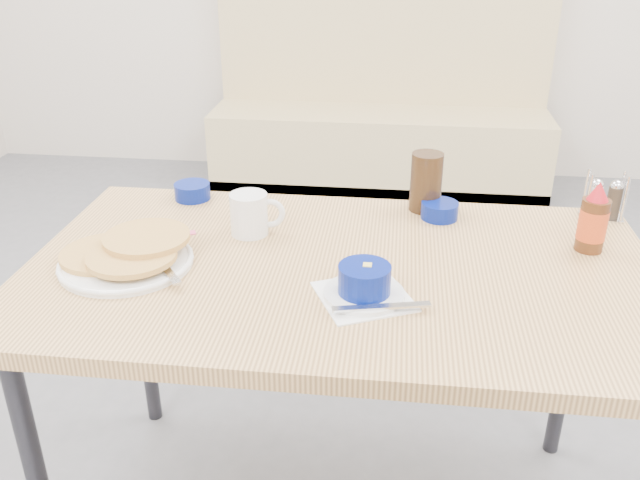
# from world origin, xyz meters

# --- Properties ---
(booth_bench) EXTENTS (1.90, 0.56, 1.22)m
(booth_bench) POSITION_xyz_m (0.00, 2.78, 0.35)
(booth_bench) COLOR tan
(booth_bench) RESTS_ON ground
(dining_table) EXTENTS (1.40, 0.80, 0.76)m
(dining_table) POSITION_xyz_m (0.00, 0.25, 0.70)
(dining_table) COLOR tan
(dining_table) RESTS_ON ground
(pancake_plate) EXTENTS (0.31, 0.29, 0.05)m
(pancake_plate) POSITION_xyz_m (-0.47, 0.20, 0.78)
(pancake_plate) COLOR white
(pancake_plate) RESTS_ON dining_table
(coffee_mug) EXTENTS (0.13, 0.09, 0.10)m
(coffee_mug) POSITION_xyz_m (-0.23, 0.39, 0.81)
(coffee_mug) COLOR white
(coffee_mug) RESTS_ON dining_table
(grits_setting) EXTENTS (0.25, 0.23, 0.07)m
(grits_setting) POSITION_xyz_m (0.06, 0.12, 0.79)
(grits_setting) COLOR white
(grits_setting) RESTS_ON dining_table
(creamer_bowl) EXTENTS (0.10, 0.10, 0.04)m
(creamer_bowl) POSITION_xyz_m (-0.44, 0.59, 0.78)
(creamer_bowl) COLOR navy
(creamer_bowl) RESTS_ON dining_table
(butter_bowl) EXTENTS (0.09, 0.09, 0.04)m
(butter_bowl) POSITION_xyz_m (0.23, 0.54, 0.78)
(butter_bowl) COLOR navy
(butter_bowl) RESTS_ON dining_table
(amber_tumbler) EXTENTS (0.09, 0.09, 0.15)m
(amber_tumbler) POSITION_xyz_m (0.19, 0.59, 0.84)
(amber_tumbler) COLOR #301E0F
(amber_tumbler) RESTS_ON dining_table
(condiment_caddy) EXTENTS (0.11, 0.06, 0.12)m
(condiment_caddy) POSITION_xyz_m (0.64, 0.59, 0.80)
(condiment_caddy) COLOR silver
(condiment_caddy) RESTS_ON dining_table
(syrup_bottle) EXTENTS (0.06, 0.06, 0.17)m
(syrup_bottle) POSITION_xyz_m (0.56, 0.40, 0.83)
(syrup_bottle) COLOR #47230F
(syrup_bottle) RESTS_ON dining_table
(sugar_wrapper) EXTENTS (0.04, 0.04, 0.00)m
(sugar_wrapper) POSITION_xyz_m (-0.39, 0.37, 0.76)
(sugar_wrapper) COLOR #F3517D
(sugar_wrapper) RESTS_ON dining_table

